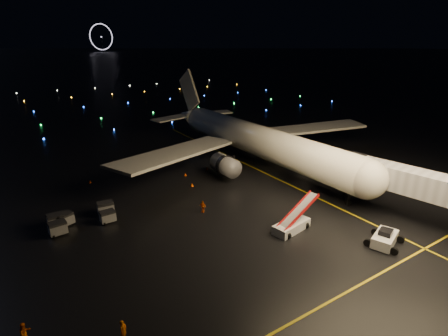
{
  "coord_description": "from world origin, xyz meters",
  "views": [
    {
      "loc": [
        -24.19,
        -25.6,
        21.38
      ],
      "look_at": [
        0.07,
        12.0,
        5.0
      ],
      "focal_mm": 28.0,
      "sensor_mm": 36.0,
      "label": 1
    }
  ],
  "objects_px": {
    "belt_loader": "(292,217)",
    "crew_c": "(203,206)",
    "baggage_cart_3": "(65,219)",
    "baggage_cart_4": "(57,221)",
    "airliner": "(246,120)",
    "baggage_cart_2": "(58,228)",
    "crew_a": "(123,330)",
    "baggage_cart_1": "(108,217)",
    "crew_b": "(25,333)",
    "pushback_tug": "(385,237)",
    "baggage_cart_0": "(106,208)"
  },
  "relations": [
    {
      "from": "crew_a",
      "to": "baggage_cart_4",
      "type": "xyz_separation_m",
      "value": [
        -1.41,
        21.23,
        -0.03
      ]
    },
    {
      "from": "baggage_cart_2",
      "to": "baggage_cart_3",
      "type": "distance_m",
      "value": 2.17
    },
    {
      "from": "crew_b",
      "to": "crew_a",
      "type": "bearing_deg",
      "value": -58.98
    },
    {
      "from": "belt_loader",
      "to": "crew_c",
      "type": "height_order",
      "value": "belt_loader"
    },
    {
      "from": "belt_loader",
      "to": "baggage_cart_2",
      "type": "bearing_deg",
      "value": 139.41
    },
    {
      "from": "crew_b",
      "to": "baggage_cart_1",
      "type": "distance_m",
      "value": 18.59
    },
    {
      "from": "baggage_cart_2",
      "to": "baggage_cart_4",
      "type": "bearing_deg",
      "value": 79.39
    },
    {
      "from": "pushback_tug",
      "to": "baggage_cart_3",
      "type": "distance_m",
      "value": 37.56
    },
    {
      "from": "baggage_cart_4",
      "to": "airliner",
      "type": "bearing_deg",
      "value": 11.49
    },
    {
      "from": "crew_b",
      "to": "baggage_cart_1",
      "type": "relative_size",
      "value": 1.04
    },
    {
      "from": "crew_b",
      "to": "pushback_tug",
      "type": "bearing_deg",
      "value": -38.9
    },
    {
      "from": "pushback_tug",
      "to": "crew_c",
      "type": "bearing_deg",
      "value": 106.78
    },
    {
      "from": "crew_a",
      "to": "baggage_cart_3",
      "type": "distance_m",
      "value": 21.14
    },
    {
      "from": "crew_c",
      "to": "crew_a",
      "type": "bearing_deg",
      "value": -74.63
    },
    {
      "from": "airliner",
      "to": "baggage_cart_4",
      "type": "height_order",
      "value": "airliner"
    },
    {
      "from": "crew_c",
      "to": "baggage_cart_2",
      "type": "xyz_separation_m",
      "value": [
        -17.01,
        4.17,
        0.01
      ]
    },
    {
      "from": "baggage_cart_0",
      "to": "baggage_cart_3",
      "type": "distance_m",
      "value": 5.02
    },
    {
      "from": "crew_c",
      "to": "pushback_tug",
      "type": "bearing_deg",
      "value": 7.4
    },
    {
      "from": "airliner",
      "to": "crew_b",
      "type": "bearing_deg",
      "value": -147.62
    },
    {
      "from": "crew_a",
      "to": "baggage_cart_4",
      "type": "relative_size",
      "value": 0.88
    },
    {
      "from": "airliner",
      "to": "crew_c",
      "type": "distance_m",
      "value": 23.57
    },
    {
      "from": "baggage_cart_1",
      "to": "crew_c",
      "type": "bearing_deg",
      "value": -22.09
    },
    {
      "from": "baggage_cart_2",
      "to": "airliner",
      "type": "bearing_deg",
      "value": 11.36
    },
    {
      "from": "airliner",
      "to": "baggage_cart_1",
      "type": "distance_m",
      "value": 31.29
    },
    {
      "from": "crew_c",
      "to": "baggage_cart_3",
      "type": "distance_m",
      "value": 17.04
    },
    {
      "from": "belt_loader",
      "to": "crew_c",
      "type": "relative_size",
      "value": 4.54
    },
    {
      "from": "belt_loader",
      "to": "baggage_cart_0",
      "type": "bearing_deg",
      "value": 127.34
    },
    {
      "from": "pushback_tug",
      "to": "baggage_cart_1",
      "type": "distance_m",
      "value": 32.73
    },
    {
      "from": "pushback_tug",
      "to": "baggage_cart_0",
      "type": "xyz_separation_m",
      "value": [
        -24.02,
        24.1,
        -0.07
      ]
    },
    {
      "from": "belt_loader",
      "to": "crew_c",
      "type": "bearing_deg",
      "value": 113.64
    },
    {
      "from": "crew_b",
      "to": "baggage_cart_4",
      "type": "height_order",
      "value": "crew_b"
    },
    {
      "from": "belt_loader",
      "to": "baggage_cart_3",
      "type": "height_order",
      "value": "belt_loader"
    },
    {
      "from": "crew_a",
      "to": "baggage_cart_3",
      "type": "height_order",
      "value": "crew_a"
    },
    {
      "from": "baggage_cart_1",
      "to": "baggage_cart_0",
      "type": "bearing_deg",
      "value": 77.8
    },
    {
      "from": "baggage_cart_2",
      "to": "baggage_cart_4",
      "type": "relative_size",
      "value": 0.95
    },
    {
      "from": "baggage_cart_0",
      "to": "baggage_cart_3",
      "type": "height_order",
      "value": "baggage_cart_0"
    },
    {
      "from": "airliner",
      "to": "crew_b",
      "type": "height_order",
      "value": "airliner"
    },
    {
      "from": "crew_b",
      "to": "crew_c",
      "type": "bearing_deg",
      "value": -0.71
    },
    {
      "from": "crew_a",
      "to": "crew_c",
      "type": "distance_m",
      "value": 21.56
    },
    {
      "from": "baggage_cart_1",
      "to": "baggage_cart_4",
      "type": "distance_m",
      "value": 5.9
    },
    {
      "from": "airliner",
      "to": "crew_b",
      "type": "xyz_separation_m",
      "value": [
        -39.07,
        -25.73,
        -6.73
      ]
    },
    {
      "from": "airliner",
      "to": "crew_a",
      "type": "height_order",
      "value": "airliner"
    },
    {
      "from": "baggage_cart_4",
      "to": "baggage_cart_2",
      "type": "bearing_deg",
      "value": -97.48
    },
    {
      "from": "airliner",
      "to": "baggage_cart_1",
      "type": "bearing_deg",
      "value": -161.33
    },
    {
      "from": "baggage_cart_1",
      "to": "baggage_cart_4",
      "type": "height_order",
      "value": "baggage_cart_4"
    },
    {
      "from": "belt_loader",
      "to": "baggage_cart_4",
      "type": "relative_size",
      "value": 3.61
    },
    {
      "from": "pushback_tug",
      "to": "baggage_cart_2",
      "type": "relative_size",
      "value": 2.02
    },
    {
      "from": "belt_loader",
      "to": "baggage_cart_1",
      "type": "height_order",
      "value": "belt_loader"
    },
    {
      "from": "airliner",
      "to": "baggage_cart_3",
      "type": "height_order",
      "value": "airliner"
    },
    {
      "from": "crew_b",
      "to": "baggage_cart_3",
      "type": "height_order",
      "value": "crew_b"
    }
  ]
}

